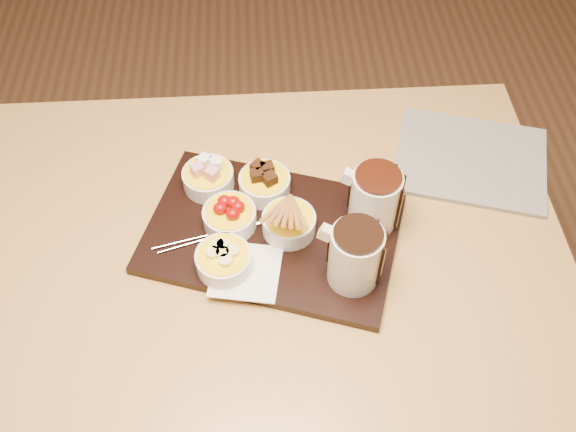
{
  "coord_description": "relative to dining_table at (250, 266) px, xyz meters",
  "views": [
    {
      "loc": [
        0.04,
        -0.71,
        1.73
      ],
      "look_at": [
        0.08,
        -0.0,
        0.81
      ],
      "focal_mm": 40.0,
      "sensor_mm": 36.0,
      "label": 1
    }
  ],
  "objects": [
    {
      "name": "bowl_bananas",
      "position": [
        -0.04,
        -0.08,
        0.14
      ],
      "size": [
        0.1,
        0.1,
        0.04
      ],
      "primitive_type": "cylinder",
      "color": "silver",
      "rests_on": "serving_board"
    },
    {
      "name": "napkin",
      "position": [
        -0.0,
        -0.09,
        0.12
      ],
      "size": [
        0.14,
        0.14,
        0.0
      ],
      "primitive_type": "cube",
      "rotation": [
        0.0,
        0.0,
        -0.18
      ],
      "color": "white",
      "rests_on": "serving_board"
    },
    {
      "name": "pitcher_milk_chocolate",
      "position": [
        0.24,
        0.01,
        0.18
      ],
      "size": [
        0.11,
        0.11,
        0.12
      ],
      "primitive_type": "cylinder",
      "rotation": [
        0.0,
        0.0,
        -0.32
      ],
      "color": "silver",
      "rests_on": "serving_board"
    },
    {
      "name": "bowl_marshmallows",
      "position": [
        -0.07,
        0.12,
        0.14
      ],
      "size": [
        0.1,
        0.1,
        0.04
      ],
      "primitive_type": "cylinder",
      "color": "silver",
      "rests_on": "serving_board"
    },
    {
      "name": "serving_board",
      "position": [
        0.05,
        -0.0,
        0.11
      ],
      "size": [
        0.53,
        0.43,
        0.02
      ],
      "primitive_type": "cube",
      "rotation": [
        0.0,
        0.0,
        -0.32
      ],
      "color": "black",
      "rests_on": "dining_table"
    },
    {
      "name": "dining_table",
      "position": [
        0.0,
        0.0,
        0.0
      ],
      "size": [
        1.2,
        0.8,
        0.75
      ],
      "color": "#B48743",
      "rests_on": "ground"
    },
    {
      "name": "bowl_biscotti",
      "position": [
        0.08,
        -0.0,
        0.14
      ],
      "size": [
        0.1,
        0.1,
        0.04
      ],
      "primitive_type": "cylinder",
      "color": "silver",
      "rests_on": "serving_board"
    },
    {
      "name": "fondue_skewers",
      "position": [
        -0.05,
        -0.0,
        0.12
      ],
      "size": [
        0.09,
        0.26,
        0.01
      ],
      "primitive_type": null,
      "rotation": [
        0.0,
        0.0,
        -1.33
      ],
      "color": "silver",
      "rests_on": "serving_board"
    },
    {
      "name": "bowl_cake",
      "position": [
        0.04,
        0.1,
        0.14
      ],
      "size": [
        0.1,
        0.1,
        0.04
      ],
      "primitive_type": "cylinder",
      "color": "silver",
      "rests_on": "serving_board"
    },
    {
      "name": "newspaper",
      "position": [
        0.47,
        0.17,
        0.1
      ],
      "size": [
        0.36,
        0.32,
        0.01
      ],
      "primitive_type": "cube",
      "rotation": [
        0.0,
        0.0,
        -0.29
      ],
      "color": "beige",
      "rests_on": "dining_table"
    },
    {
      "name": "bowl_strawberries",
      "position": [
        -0.03,
        0.02,
        0.14
      ],
      "size": [
        0.1,
        0.1,
        0.04
      ],
      "primitive_type": "cylinder",
      "color": "silver",
      "rests_on": "serving_board"
    },
    {
      "name": "ground",
      "position": [
        0.0,
        0.0,
        -0.65
      ],
      "size": [
        5.0,
        5.0,
        0.0
      ],
      "primitive_type": "plane",
      "color": "brown",
      "rests_on": "ground"
    },
    {
      "name": "pitcher_dark_chocolate",
      "position": [
        0.19,
        -0.11,
        0.18
      ],
      "size": [
        0.11,
        0.11,
        0.12
      ],
      "primitive_type": "cylinder",
      "rotation": [
        0.0,
        0.0,
        -0.32
      ],
      "color": "silver",
      "rests_on": "serving_board"
    }
  ]
}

